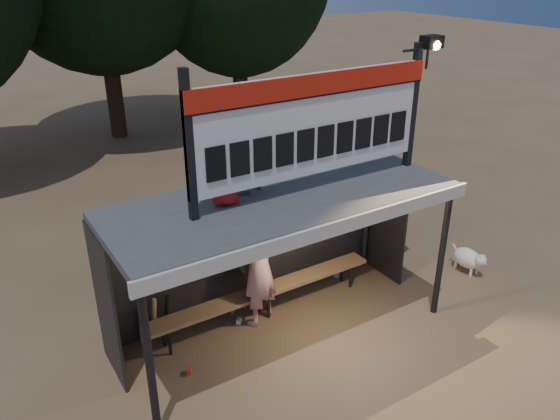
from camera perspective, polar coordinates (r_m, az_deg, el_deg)
name	(u,v)px	position (r m, az deg, el deg)	size (l,w,h in m)	color
ground	(283,331)	(8.80, 0.30, -12.53)	(80.00, 80.00, 0.00)	brown
player	(259,267)	(8.49, -2.23, -5.98)	(0.73, 0.48, 1.99)	silver
child_a	(243,153)	(7.57, -3.89, 5.92)	(0.56, 0.43, 1.15)	slate
child_b	(224,169)	(7.23, -5.88, 4.25)	(0.49, 0.32, 0.99)	#A31A19
dugout_shelter	(274,220)	(8.00, -0.61, -1.08)	(5.10, 2.08, 2.32)	#3B3B3E
scoreboard_assembly	(318,120)	(7.56, 4.00, 9.32)	(4.10, 0.27, 1.99)	black
bench	(265,291)	(8.93, -1.62, -8.50)	(4.00, 0.35, 0.48)	brown
dog	(469,259)	(10.72, 19.17, -4.81)	(0.36, 0.81, 0.49)	white
bats	(154,318)	(8.55, -13.02, -10.97)	(0.47, 0.33, 0.84)	olive
litter	(252,314)	(9.10, -2.90, -10.82)	(3.45, 1.09, 0.08)	#AD281D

